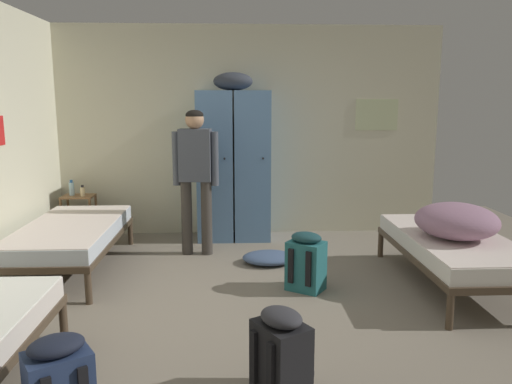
% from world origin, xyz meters
% --- Properties ---
extents(ground_plane, '(7.99, 7.99, 0.00)m').
position_xyz_m(ground_plane, '(0.00, 0.00, 0.00)').
color(ground_plane, gray).
extents(room_backdrop, '(4.96, 5.05, 2.67)m').
position_xyz_m(room_backdrop, '(-1.23, 1.26, 1.34)').
color(room_backdrop, beige).
rests_on(room_backdrop, ground_plane).
extents(locker_bank, '(0.90, 0.55, 2.07)m').
position_xyz_m(locker_bank, '(-0.19, 2.22, 0.97)').
color(locker_bank, '#5B84B2').
rests_on(locker_bank, ground_plane).
extents(shelf_unit, '(0.38, 0.30, 0.57)m').
position_xyz_m(shelf_unit, '(-2.12, 2.20, 0.35)').
color(shelf_unit, brown).
rests_on(shelf_unit, ground_plane).
extents(bed_right, '(0.90, 1.90, 0.49)m').
position_xyz_m(bed_right, '(1.87, 0.42, 0.38)').
color(bed_right, '#473828').
rests_on(bed_right, ground_plane).
extents(bed_left_rear, '(0.90, 1.90, 0.49)m').
position_xyz_m(bed_left_rear, '(-1.87, 1.05, 0.38)').
color(bed_left_rear, '#473828').
rests_on(bed_left_rear, ground_plane).
extents(bedding_heap, '(0.74, 0.78, 0.32)m').
position_xyz_m(bedding_heap, '(1.84, 0.34, 0.65)').
color(bedding_heap, gray).
rests_on(bedding_heap, bed_right).
extents(person_traveler, '(0.51, 0.24, 1.63)m').
position_xyz_m(person_traveler, '(-0.61, 1.55, 0.99)').
color(person_traveler, '#3D3833').
rests_on(person_traveler, ground_plane).
extents(water_bottle, '(0.06, 0.06, 0.19)m').
position_xyz_m(water_bottle, '(-2.20, 2.22, 0.66)').
color(water_bottle, '#B2DBEA').
rests_on(water_bottle, shelf_unit).
extents(lotion_bottle, '(0.06, 0.06, 0.14)m').
position_xyz_m(lotion_bottle, '(-2.05, 2.16, 0.63)').
color(lotion_bottle, beige).
rests_on(lotion_bottle, shelf_unit).
extents(backpack_black, '(0.41, 0.40, 0.55)m').
position_xyz_m(backpack_black, '(0.08, -1.33, 0.26)').
color(backpack_black, black).
rests_on(backpack_black, ground_plane).
extents(backpack_teal, '(0.41, 0.41, 0.55)m').
position_xyz_m(backpack_teal, '(0.47, 0.38, 0.26)').
color(backpack_teal, '#23666B').
rests_on(backpack_teal, ground_plane).
extents(clothes_pile_denim, '(0.57, 0.43, 0.13)m').
position_xyz_m(clothes_pile_denim, '(0.18, 1.16, 0.06)').
color(clothes_pile_denim, '#42567A').
rests_on(clothes_pile_denim, ground_plane).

